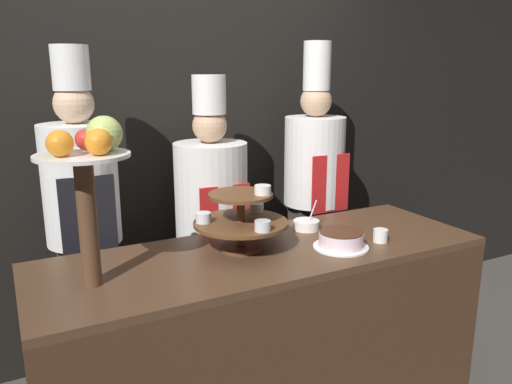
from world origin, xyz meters
TOP-DOWN VIEW (x-y plane):
  - wall_back at (0.00, 1.38)m, footprint 10.00×0.06m
  - buffet_counter at (0.00, 0.35)m, footprint 2.07×0.70m
  - tiered_stand at (-0.10, 0.41)m, footprint 0.43×0.43m
  - fruit_pedestal at (-0.75, 0.32)m, footprint 0.34×0.34m
  - cake_round at (0.32, 0.21)m, footprint 0.26×0.26m
  - cup_white at (0.54, 0.19)m, footprint 0.07×0.07m
  - serving_bowl_far at (0.33, 0.52)m, footprint 0.13×0.13m
  - chef_left at (-0.69, 0.99)m, footprint 0.36×0.36m
  - chef_center_left at (-0.00, 0.99)m, footprint 0.41×0.41m
  - chef_center_right at (0.69, 0.99)m, footprint 0.37×0.37m

SIDE VIEW (x-z plane):
  - buffet_counter at x=0.00m, z-range 0.00..0.94m
  - chef_center_left at x=0.00m, z-range 0.07..1.79m
  - serving_bowl_far at x=0.33m, z-range 0.89..1.04m
  - cup_white at x=0.54m, z-range 0.94..1.00m
  - cake_round at x=0.32m, z-range 0.94..1.02m
  - chef_center_right at x=0.69m, z-range 0.07..1.97m
  - chef_left at x=-0.69m, z-range 0.10..1.95m
  - tiered_stand at x=-0.10m, z-range 0.94..1.24m
  - wall_back at x=0.00m, z-range 0.00..2.80m
  - fruit_pedestal at x=-0.75m, z-range 1.08..1.72m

